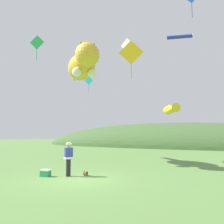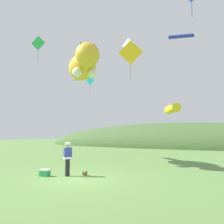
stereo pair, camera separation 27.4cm
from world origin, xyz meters
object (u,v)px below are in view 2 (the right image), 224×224
(kite_tube_streamer, at_px, (182,36))
(kite_giant_cat, at_px, (83,66))
(festival_attendant, at_px, (68,158))
(kite_diamond_gold, at_px, (131,53))
(kite_diamond_white, at_px, (128,45))
(kite_diamond_teal, at_px, (90,81))
(picnic_cooler, at_px, (45,173))
(kite_fish_windsock, at_px, (171,109))
(kite_spool, at_px, (85,173))
(kite_diamond_green, at_px, (38,43))

(kite_tube_streamer, bearing_deg, kite_giant_cat, -129.14)
(festival_attendant, distance_m, kite_diamond_gold, 7.22)
(kite_diamond_white, height_order, kite_diamond_teal, kite_diamond_white)
(picnic_cooler, xyz_separation_m, kite_fish_windsock, (5.07, 8.18, 3.92))
(festival_attendant, distance_m, picnic_cooler, 1.40)
(festival_attendant, height_order, kite_diamond_teal, kite_diamond_teal)
(kite_giant_cat, distance_m, kite_diamond_gold, 5.11)
(kite_spool, xyz_separation_m, kite_fish_windsock, (3.30, 7.08, 3.98))
(kite_diamond_white, bearing_deg, kite_fish_windsock, -25.50)
(festival_attendant, xyz_separation_m, kite_diamond_white, (-0.31, 9.71, 9.89))
(kite_tube_streamer, relative_size, kite_diamond_gold, 1.05)
(festival_attendant, height_order, kite_giant_cat, kite_giant_cat)
(kite_tube_streamer, distance_m, kite_diamond_gold, 11.16)
(kite_diamond_white, bearing_deg, kite_giant_cat, -109.30)
(kite_giant_cat, relative_size, kite_tube_streamer, 2.32)
(kite_giant_cat, distance_m, kite_diamond_white, 6.38)
(kite_diamond_white, bearing_deg, kite_diamond_green, -132.98)
(festival_attendant, relative_size, kite_diamond_green, 0.83)
(kite_tube_streamer, bearing_deg, kite_diamond_green, -139.28)
(kite_diamond_gold, bearing_deg, kite_tube_streamer, 79.87)
(kite_diamond_teal, bearing_deg, festival_attendant, -64.03)
(kite_fish_windsock, height_order, kite_diamond_gold, kite_diamond_gold)
(kite_fish_windsock, height_order, kite_diamond_white, kite_diamond_white)
(kite_spool, bearing_deg, kite_diamond_gold, 47.81)
(picnic_cooler, relative_size, kite_fish_windsock, 0.21)
(kite_fish_windsock, xyz_separation_m, kite_diamond_gold, (-1.43, -5.01, 3.06))
(kite_diamond_teal, distance_m, kite_diamond_green, 7.57)
(kite_fish_windsock, distance_m, kite_tube_streamer, 9.27)
(picnic_cooler, height_order, kite_giant_cat, kite_giant_cat)
(picnic_cooler, distance_m, kite_diamond_green, 11.52)
(festival_attendant, distance_m, kite_giant_cat, 8.27)
(kite_fish_windsock, bearing_deg, picnic_cooler, -121.78)
(kite_fish_windsock, relative_size, kite_diamond_gold, 1.06)
(picnic_cooler, height_order, kite_diamond_green, kite_diamond_green)
(kite_spool, xyz_separation_m, kite_diamond_teal, (-6.08, 10.43, 7.96))
(kite_diamond_white, bearing_deg, kite_diamond_gold, -67.64)
(picnic_cooler, distance_m, kite_fish_windsock, 10.39)
(kite_spool, xyz_separation_m, kite_tube_streamer, (3.65, 11.98, 11.85))
(picnic_cooler, relative_size, kite_diamond_teal, 0.28)
(picnic_cooler, distance_m, kite_tube_streamer, 18.42)
(kite_diamond_gold, bearing_deg, kite_spool, -132.19)
(kite_spool, height_order, kite_diamond_white, kite_diamond_white)
(kite_spool, bearing_deg, kite_tube_streamer, 73.07)
(kite_tube_streamer, xyz_separation_m, kite_diamond_green, (-10.35, -8.91, -2.25))
(kite_giant_cat, xyz_separation_m, kite_diamond_white, (1.80, 5.14, 3.32))
(festival_attendant, bearing_deg, kite_diamond_green, 148.73)
(picnic_cooler, bearing_deg, kite_giant_cat, 101.84)
(kite_giant_cat, distance_m, kite_diamond_teal, 7.21)
(picnic_cooler, height_order, kite_diamond_gold, kite_diamond_gold)
(festival_attendant, bearing_deg, picnic_cooler, -152.58)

